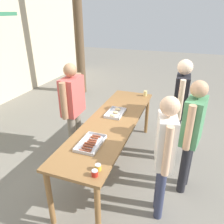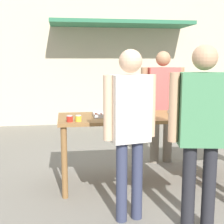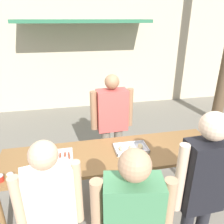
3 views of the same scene
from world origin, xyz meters
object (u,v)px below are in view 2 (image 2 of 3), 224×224
(food_tray_buns, at_px, (187,113))
(person_customer_waiting_in_line, at_px, (202,123))
(food_tray_sausages, at_px, (111,115))
(condiment_jar_ketchup, at_px, (78,118))
(person_server_behind_table, at_px, (162,98))
(condiment_jar_mustard, at_px, (70,119))
(person_customer_holding_hotdog, at_px, (130,120))

(food_tray_buns, bearing_deg, person_customer_waiting_in_line, -106.66)
(food_tray_sausages, xyz_separation_m, condiment_jar_ketchup, (-0.42, -0.29, 0.02))
(food_tray_buns, height_order, person_server_behind_table, person_server_behind_table)
(person_server_behind_table, bearing_deg, person_customer_waiting_in_line, -99.47)
(condiment_jar_mustard, bearing_deg, person_server_behind_table, 36.52)
(condiment_jar_ketchup, height_order, person_server_behind_table, person_server_behind_table)
(condiment_jar_ketchup, xyz_separation_m, person_customer_waiting_in_line, (1.05, -0.93, 0.10))
(food_tray_buns, bearing_deg, food_tray_sausages, -179.99)
(food_tray_buns, height_order, condiment_jar_mustard, condiment_jar_mustard)
(person_server_behind_table, xyz_separation_m, person_customer_holding_hotdog, (-0.86, -1.69, 0.00))
(food_tray_sausages, relative_size, food_tray_buns, 1.10)
(condiment_jar_ketchup, bearing_deg, condiment_jar_mustard, -177.02)
(person_customer_waiting_in_line, bearing_deg, condiment_jar_ketchup, -30.99)
(food_tray_sausages, xyz_separation_m, person_customer_waiting_in_line, (0.63, -1.22, 0.12))
(condiment_jar_mustard, distance_m, person_customer_holding_hotdog, 0.86)
(food_tray_buns, height_order, person_customer_holding_hotdog, person_customer_holding_hotdog)
(food_tray_sausages, xyz_separation_m, person_customer_holding_hotdog, (0.04, -0.94, 0.11))
(condiment_jar_mustard, bearing_deg, person_customer_holding_hotdog, -49.14)
(food_tray_buns, relative_size, condiment_jar_mustard, 5.95)
(person_customer_waiting_in_line, bearing_deg, food_tray_buns, -95.97)
(condiment_jar_mustard, xyz_separation_m, person_customer_holding_hotdog, (0.56, -0.65, 0.09))
(food_tray_buns, relative_size, person_customer_waiting_in_line, 0.25)
(food_tray_buns, distance_m, person_server_behind_table, 0.77)
(food_tray_buns, bearing_deg, person_customer_holding_hotdog, -135.51)
(person_customer_holding_hotdog, height_order, person_customer_waiting_in_line, person_customer_waiting_in_line)
(food_tray_sausages, distance_m, condiment_jar_mustard, 0.60)
(condiment_jar_mustard, distance_m, person_server_behind_table, 1.76)
(food_tray_sausages, relative_size, person_customer_holding_hotdog, 0.28)
(food_tray_sausages, relative_size, person_server_behind_table, 0.27)
(person_server_behind_table, relative_size, person_customer_waiting_in_line, 1.00)
(food_tray_sausages, height_order, condiment_jar_mustard, condiment_jar_mustard)
(person_customer_waiting_in_line, bearing_deg, condiment_jar_mustard, -28.31)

